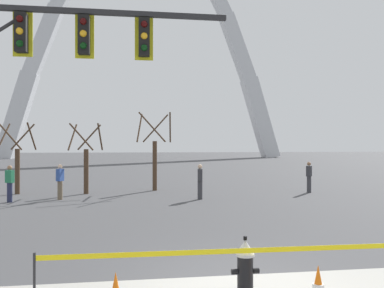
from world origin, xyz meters
The scene contains 12 objects.
ground_plane centered at (0.00, 0.00, 0.00)m, with size 240.00×240.00×0.00m, color #474749.
fire_hydrant centered at (0.06, -0.72, 0.47)m, with size 0.46×0.48×0.99m.
caution_tape_barrier centered at (0.07, -0.90, 0.63)m, with size 6.55×0.12×0.88m.
traffic_signal_gantry centered at (-4.71, 2.57, 4.40)m, with size 7.82×0.44×6.00m.
monument_arch centered at (0.00, 67.20, 20.30)m, with size 51.79×2.85×46.29m.
tree_far_left centered at (-7.54, 14.00, 1.59)m, with size 1.66×1.67×3.58m.
tree_left_mid centered at (-4.14, 13.60, 1.57)m, with size 1.65×1.65×3.54m.
tree_center_left centered at (-0.64, 14.59, 1.87)m, with size 1.94×1.95×4.20m.
pedestrian_walking_left centered at (7.21, 12.47, 0.82)m, with size 0.38×0.38×1.59m.
pedestrian_standing_center centered at (-7.03, 11.05, 0.82)m, with size 0.39×0.34×1.59m.
pedestrian_walking_right centered at (-5.04, 11.60, 0.82)m, with size 0.33×0.39×1.59m.
pedestrian_near_trees centered at (1.22, 10.78, 0.82)m, with size 0.23×0.36×1.59m.
Camera 1 is at (-1.72, -7.01, 2.48)m, focal length 37.27 mm.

